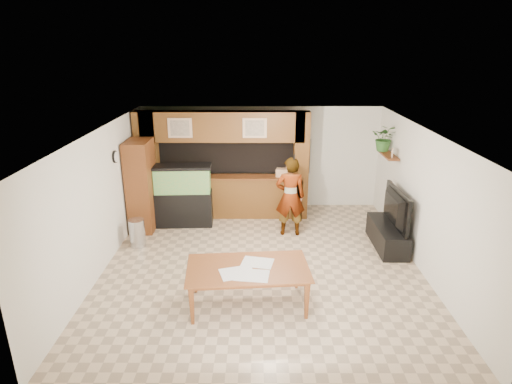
{
  "coord_description": "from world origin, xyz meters",
  "views": [
    {
      "loc": [
        -0.08,
        -7.38,
        4.08
      ],
      "look_at": [
        -0.11,
        0.6,
        1.29
      ],
      "focal_mm": 30.0,
      "sensor_mm": 36.0,
      "label": 1
    }
  ],
  "objects_px": {
    "pantry_cabinet": "(142,186)",
    "television": "(390,208)",
    "person": "(290,197)",
    "aquarium": "(183,196)",
    "dining_table": "(248,288)"
  },
  "relations": [
    {
      "from": "pantry_cabinet",
      "to": "aquarium",
      "type": "bearing_deg",
      "value": 13.45
    },
    {
      "from": "person",
      "to": "dining_table",
      "type": "relative_size",
      "value": 0.91
    },
    {
      "from": "television",
      "to": "dining_table",
      "type": "distance_m",
      "value": 3.66
    },
    {
      "from": "dining_table",
      "to": "pantry_cabinet",
      "type": "bearing_deg",
      "value": 123.63
    },
    {
      "from": "aquarium",
      "to": "person",
      "type": "distance_m",
      "value": 2.5
    },
    {
      "from": "pantry_cabinet",
      "to": "television",
      "type": "relative_size",
      "value": 1.53
    },
    {
      "from": "person",
      "to": "television",
      "type": "bearing_deg",
      "value": 162.77
    },
    {
      "from": "pantry_cabinet",
      "to": "television",
      "type": "bearing_deg",
      "value": -9.8
    },
    {
      "from": "pantry_cabinet",
      "to": "person",
      "type": "relative_size",
      "value": 1.16
    },
    {
      "from": "pantry_cabinet",
      "to": "person",
      "type": "height_order",
      "value": "pantry_cabinet"
    },
    {
      "from": "aquarium",
      "to": "television",
      "type": "distance_m",
      "value": 4.6
    },
    {
      "from": "television",
      "to": "person",
      "type": "height_order",
      "value": "person"
    },
    {
      "from": "pantry_cabinet",
      "to": "television",
      "type": "distance_m",
      "value": 5.43
    },
    {
      "from": "television",
      "to": "dining_table",
      "type": "xyz_separation_m",
      "value": [
        -2.88,
        -2.19,
        -0.53
      ]
    },
    {
      "from": "pantry_cabinet",
      "to": "aquarium",
      "type": "distance_m",
      "value": 0.97
    }
  ]
}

